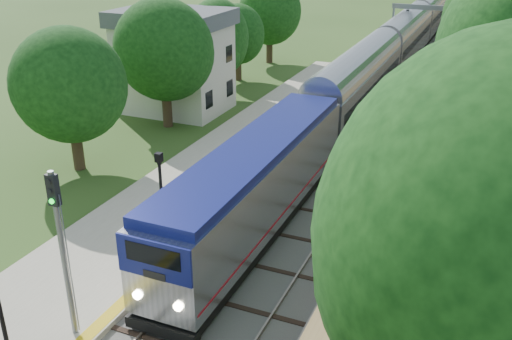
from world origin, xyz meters
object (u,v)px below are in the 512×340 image
at_px(train, 403,43).
at_px(signal_farside, 416,126).
at_px(signal_gantry, 431,19).
at_px(signal_platform, 61,238).
at_px(station_building, 174,60).
at_px(lamppost_far, 162,205).

bearing_deg(train, signal_farside, -79.23).
distance_m(signal_gantry, signal_platform, 51.27).
bearing_deg(station_building, lamppost_far, -60.79).
bearing_deg(signal_platform, signal_farside, 62.64).
relative_size(station_building, signal_farside, 1.36).
bearing_deg(signal_farside, train, 100.77).
distance_m(signal_gantry, signal_farside, 33.62).
bearing_deg(signal_gantry, station_building, -123.38).
bearing_deg(lamppost_far, signal_farside, 49.21).
height_order(station_building, lamppost_far, station_building).
height_order(signal_gantry, lamppost_far, signal_gantry).
bearing_deg(signal_platform, lamppost_far, 92.57).
bearing_deg(lamppost_far, signal_gantry, 82.70).
bearing_deg(signal_platform, station_building, 113.12).
distance_m(lamppost_far, signal_platform, 6.96).
height_order(signal_gantry, train, signal_gantry).
bearing_deg(signal_platform, signal_gantry, 83.99).
distance_m(station_building, signal_platform, 28.27).
height_order(station_building, signal_gantry, station_building).
bearing_deg(lamppost_far, signal_platform, -87.43).
distance_m(station_building, signal_gantry, 29.94).
distance_m(signal_gantry, lamppost_far, 44.73).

